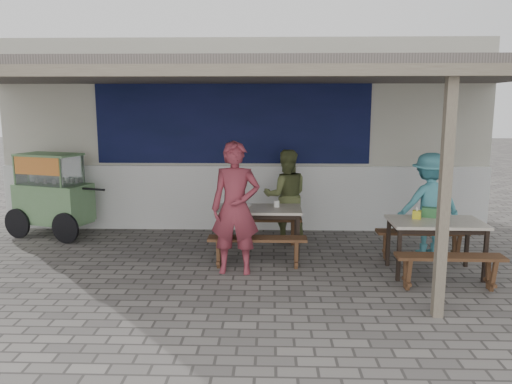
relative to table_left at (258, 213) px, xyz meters
The scene contains 17 objects.
ground 1.52m from the table_left, 103.37° to the right, with size 60.00×60.00×0.00m, color slate.
back_wall 2.50m from the table_left, 98.02° to the left, with size 9.00×1.28×3.50m.
warung_roof 2.11m from the table_left, 124.86° to the right, with size 9.00×4.21×2.81m.
table_left is the anchor object (origin of this frame).
bench_left_street 0.70m from the table_left, 90.06° to the right, with size 1.41×0.28×0.45m.
bench_left_wall 0.70m from the table_left, 89.94° to the left, with size 1.41×0.28×0.45m.
table_right 2.57m from the table_left, 17.93° to the right, with size 1.25×0.78×0.75m.
bench_right_street 2.84m from the table_left, 30.02° to the right, with size 1.35×0.30×0.45m.
bench_right_wall 2.48m from the table_left, ahead, with size 1.35×0.30×0.45m.
vendor_cart 3.83m from the table_left, 163.85° to the left, with size 1.89×1.11×1.47m.
patron_street_side 0.90m from the table_left, 109.81° to the right, with size 0.67×0.44×1.83m, color maroon.
patron_wall_side 0.96m from the table_left, 62.11° to the left, with size 0.77×0.60×1.58m, color #5C6538.
patron_right_table 2.66m from the table_left, ahead, with size 1.03×0.59×1.59m, color #4DA2B1.
tissue_box 2.32m from the table_left, 16.58° to the right, with size 0.11×0.11×0.11m, color gold.
donation_box 2.49m from the table_left, 12.94° to the right, with size 0.20×0.14×0.14m, color #306C39.
condiment_jar 0.32m from the table_left, 18.27° to the left, with size 0.09×0.09×0.10m, color white.
condiment_bowl 0.26m from the table_left, 145.13° to the left, with size 0.18×0.18×0.04m, color white.
Camera 1 is at (0.50, -6.17, 2.30)m, focal length 35.00 mm.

